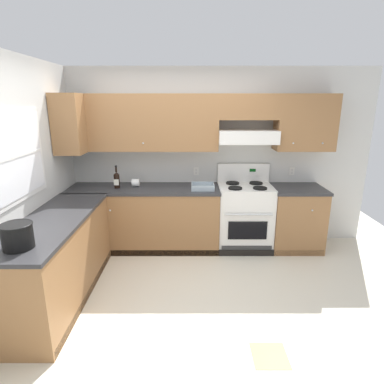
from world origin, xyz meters
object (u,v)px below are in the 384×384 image
Objects in this scene: stove at (245,216)px; paper_towel_roll at (137,183)px; bowl at (204,187)px; bucket at (18,235)px; wine_bottle at (118,179)px.

paper_towel_roll is (-1.56, 0.06, 0.49)m from stove.
bowl is 2.42m from bucket.
wine_bottle is at bearing -159.48° from paper_towel_roll.
paper_towel_roll is at bearing 72.56° from bucket.
wine_bottle is 0.27m from paper_towel_roll.
wine_bottle reaches higher than stove.
wine_bottle is 1.24× the size of bucket.
bowl is at bearing -9.24° from paper_towel_roll.
paper_towel_roll is (0.25, 0.09, -0.07)m from wine_bottle.
stove is at bearing -2.22° from paper_towel_roll.
stove is 3.74× the size of wine_bottle.
wine_bottle reaches higher than bowl.
paper_towel_roll is at bearing 170.76° from bowl.
stove is 1.89m from wine_bottle.
stove is 2.97m from bucket.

